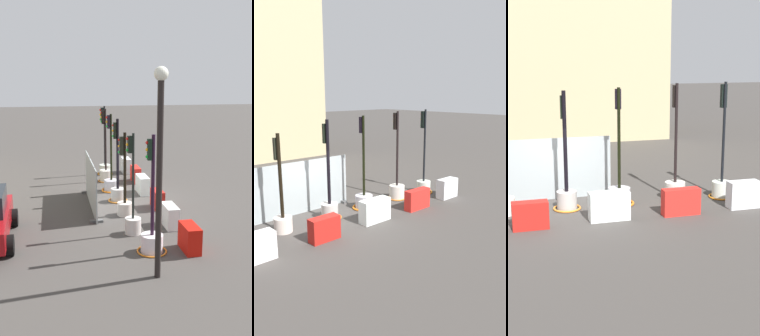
% 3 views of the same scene
% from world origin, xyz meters
% --- Properties ---
extents(ground_plane, '(120.00, 120.00, 0.00)m').
position_xyz_m(ground_plane, '(0.00, 0.00, 0.00)').
color(ground_plane, '#403C39').
extents(traffic_light_2, '(0.60, 0.60, 3.27)m').
position_xyz_m(traffic_light_2, '(-1.72, 0.41, 0.70)').
color(traffic_light_2, beige).
rests_on(traffic_light_2, ground_plane).
extents(traffic_light_3, '(0.85, 0.85, 3.61)m').
position_xyz_m(traffic_light_3, '(0.12, 0.38, 0.63)').
color(traffic_light_3, '#AFAAA3').
rests_on(traffic_light_3, ground_plane).
extents(traffic_light_4, '(0.94, 0.94, 3.66)m').
position_xyz_m(traffic_light_4, '(1.79, 0.42, 0.51)').
color(traffic_light_4, '#AAA6AE').
rests_on(traffic_light_4, ground_plane).
extents(traffic_light_5, '(0.82, 0.82, 3.76)m').
position_xyz_m(traffic_light_5, '(3.66, 0.43, 0.58)').
color(traffic_light_5, beige).
rests_on(traffic_light_5, ground_plane).
extents(traffic_light_6, '(0.85, 0.85, 3.79)m').
position_xyz_m(traffic_light_6, '(5.24, 0.27, 0.65)').
color(traffic_light_6, beige).
rests_on(traffic_light_6, ground_plane).
extents(construction_barrier_1, '(1.07, 0.44, 0.80)m').
position_xyz_m(construction_barrier_1, '(-3.24, -0.98, 0.40)').
color(construction_barrier_1, silver).
rests_on(construction_barrier_1, ground_plane).
extents(construction_barrier_2, '(0.98, 0.40, 0.76)m').
position_xyz_m(construction_barrier_2, '(-1.09, -1.09, 0.38)').
color(construction_barrier_2, '#AE1C16').
rests_on(construction_barrier_2, ground_plane).
extents(construction_barrier_3, '(1.16, 0.44, 0.83)m').
position_xyz_m(construction_barrier_3, '(1.14, -0.96, 0.41)').
color(construction_barrier_3, white).
rests_on(construction_barrier_3, ground_plane).
extents(construction_barrier_4, '(1.13, 0.37, 0.79)m').
position_xyz_m(construction_barrier_4, '(3.27, -1.08, 0.40)').
color(construction_barrier_4, red).
rests_on(construction_barrier_4, ground_plane).
extents(construction_barrier_5, '(0.99, 0.44, 0.84)m').
position_xyz_m(construction_barrier_5, '(5.38, -0.96, 0.42)').
color(construction_barrier_5, silver).
rests_on(construction_barrier_5, ground_plane).
extents(site_fence_panel, '(4.38, 0.50, 2.01)m').
position_xyz_m(site_fence_panel, '(-0.40, 1.60, 0.96)').
color(site_fence_panel, '#959FA0').
rests_on(site_fence_panel, ground_plane).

